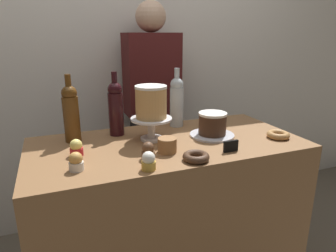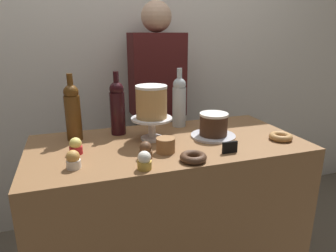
# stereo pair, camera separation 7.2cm
# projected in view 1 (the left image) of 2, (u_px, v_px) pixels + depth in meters

# --- Properties ---
(back_wall) EXTENTS (6.00, 0.05, 2.60)m
(back_wall) POSITION_uv_depth(u_px,v_px,m) (122.00, 47.00, 2.14)
(back_wall) COLOR silver
(back_wall) RESTS_ON ground_plane
(display_counter) EXTENTS (1.31, 0.63, 0.89)m
(display_counter) POSITION_uv_depth(u_px,v_px,m) (168.00, 221.00, 1.59)
(display_counter) COLOR brown
(display_counter) RESTS_ON ground_plane
(cake_stand_pedestal) EXTENTS (0.20, 0.20, 0.11)m
(cake_stand_pedestal) POSITION_uv_depth(u_px,v_px,m) (151.00, 125.00, 1.47)
(cake_stand_pedestal) COLOR silver
(cake_stand_pedestal) RESTS_ON display_counter
(white_layer_cake) EXTENTS (0.15, 0.15, 0.16)m
(white_layer_cake) POSITION_uv_depth(u_px,v_px,m) (151.00, 102.00, 1.44)
(white_layer_cake) COLOR tan
(white_layer_cake) RESTS_ON cake_stand_pedestal
(silver_serving_platter) EXTENTS (0.23, 0.23, 0.01)m
(silver_serving_platter) POSITION_uv_depth(u_px,v_px,m) (212.00, 135.00, 1.55)
(silver_serving_platter) COLOR silver
(silver_serving_platter) RESTS_ON display_counter
(chocolate_round_cake) EXTENTS (0.14, 0.14, 0.11)m
(chocolate_round_cake) POSITION_uv_depth(u_px,v_px,m) (212.00, 123.00, 1.53)
(chocolate_round_cake) COLOR #3D2619
(chocolate_round_cake) RESTS_ON silver_serving_platter
(wine_bottle_dark_red) EXTENTS (0.08, 0.08, 0.33)m
(wine_bottle_dark_red) POSITION_uv_depth(u_px,v_px,m) (116.00, 108.00, 1.53)
(wine_bottle_dark_red) COLOR black
(wine_bottle_dark_red) RESTS_ON display_counter
(wine_bottle_amber) EXTENTS (0.08, 0.08, 0.33)m
(wine_bottle_amber) POSITION_uv_depth(u_px,v_px,m) (71.00, 112.00, 1.43)
(wine_bottle_amber) COLOR #5B3814
(wine_bottle_amber) RESTS_ON display_counter
(wine_bottle_clear) EXTENTS (0.08, 0.08, 0.33)m
(wine_bottle_clear) POSITION_uv_depth(u_px,v_px,m) (177.00, 101.00, 1.68)
(wine_bottle_clear) COLOR #B2BCC1
(wine_bottle_clear) RESTS_ON display_counter
(cupcake_lemon) EXTENTS (0.06, 0.06, 0.07)m
(cupcake_lemon) POSITION_uv_depth(u_px,v_px,m) (76.00, 148.00, 1.29)
(cupcake_lemon) COLOR red
(cupcake_lemon) RESTS_ON display_counter
(cupcake_chocolate) EXTENTS (0.06, 0.06, 0.07)m
(cupcake_chocolate) POSITION_uv_depth(u_px,v_px,m) (148.00, 151.00, 1.26)
(cupcake_chocolate) COLOR brown
(cupcake_chocolate) RESTS_ON display_counter
(cupcake_vanilla) EXTENTS (0.06, 0.06, 0.07)m
(cupcake_vanilla) POSITION_uv_depth(u_px,v_px,m) (149.00, 161.00, 1.15)
(cupcake_vanilla) COLOR gold
(cupcake_vanilla) RESTS_ON display_counter
(cupcake_caramel) EXTENTS (0.06, 0.06, 0.07)m
(cupcake_caramel) POSITION_uv_depth(u_px,v_px,m) (76.00, 162.00, 1.15)
(cupcake_caramel) COLOR white
(cupcake_caramel) RESTS_ON display_counter
(donut_maple) EXTENTS (0.11, 0.11, 0.03)m
(donut_maple) POSITION_uv_depth(u_px,v_px,m) (278.00, 135.00, 1.51)
(donut_maple) COLOR #B27F47
(donut_maple) RESTS_ON display_counter
(donut_chocolate) EXTENTS (0.11, 0.11, 0.03)m
(donut_chocolate) POSITION_uv_depth(u_px,v_px,m) (196.00, 157.00, 1.24)
(donut_chocolate) COLOR #472D1E
(donut_chocolate) RESTS_ON display_counter
(cookie_stack) EXTENTS (0.08, 0.08, 0.07)m
(cookie_stack) POSITION_uv_depth(u_px,v_px,m) (167.00, 145.00, 1.32)
(cookie_stack) COLOR olive
(cookie_stack) RESTS_ON display_counter
(price_sign_chalkboard) EXTENTS (0.07, 0.01, 0.05)m
(price_sign_chalkboard) POSITION_uv_depth(u_px,v_px,m) (231.00, 146.00, 1.33)
(price_sign_chalkboard) COLOR black
(price_sign_chalkboard) RESTS_ON display_counter
(barista_figure) EXTENTS (0.36, 0.22, 1.60)m
(barista_figure) POSITION_uv_depth(u_px,v_px,m) (152.00, 115.00, 2.14)
(barista_figure) COLOR black
(barista_figure) RESTS_ON ground_plane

